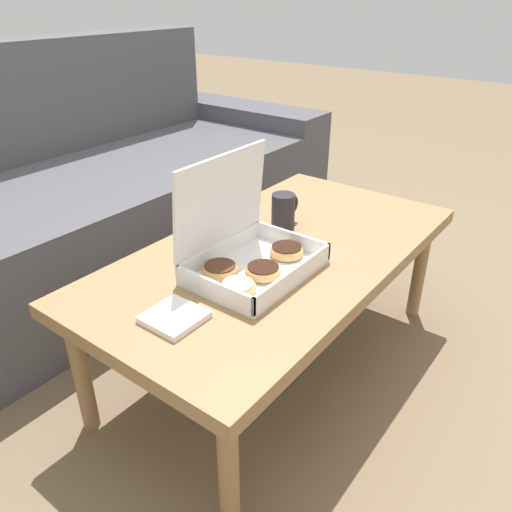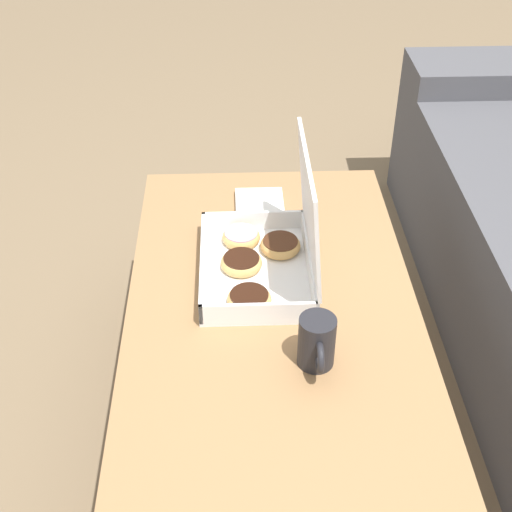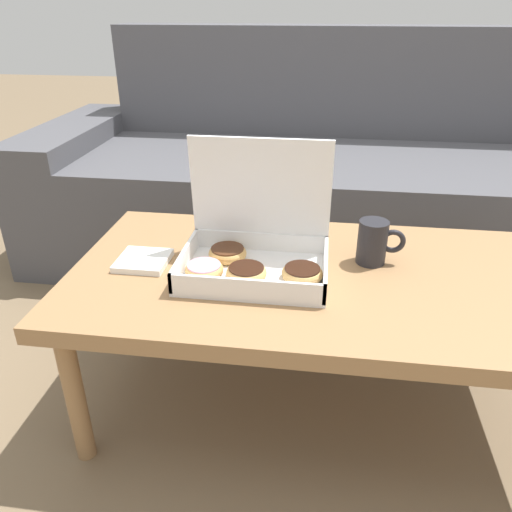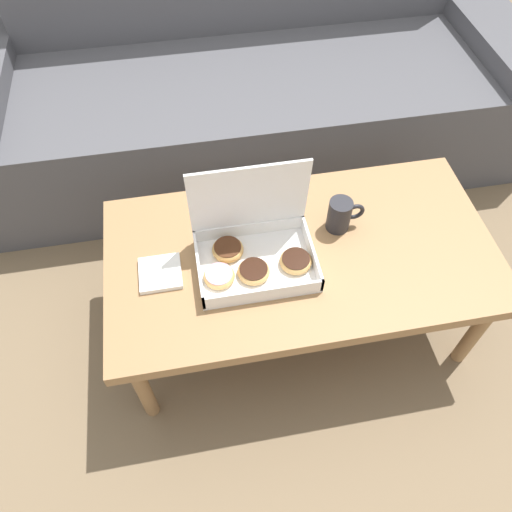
{
  "view_description": "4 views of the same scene",
  "coord_description": "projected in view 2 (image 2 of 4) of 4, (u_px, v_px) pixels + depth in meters",
  "views": [
    {
      "loc": [
        -1.03,
        -0.85,
        1.06
      ],
      "look_at": [
        -0.14,
        -0.18,
        0.45
      ],
      "focal_mm": 35.0,
      "sensor_mm": 36.0,
      "label": 1
    },
    {
      "loc": [
        1.08,
        -0.22,
        1.4
      ],
      "look_at": [
        -0.14,
        -0.18,
        0.45
      ],
      "focal_mm": 50.0,
      "sensor_mm": 36.0,
      "label": 2
    },
    {
      "loc": [
        -0.0,
        -1.18,
        0.97
      ],
      "look_at": [
        -0.14,
        -0.18,
        0.45
      ],
      "focal_mm": 35.0,
      "sensor_mm": 36.0,
      "label": 3
    },
    {
      "loc": [
        -0.29,
        -1.0,
        1.58
      ],
      "look_at": [
        -0.14,
        -0.18,
        0.45
      ],
      "focal_mm": 35.0,
      "sensor_mm": 36.0,
      "label": 4
    }
  ],
  "objects": [
    {
      "name": "pastry_box",
      "position": [
        266.0,
        252.0,
        1.55
      ],
      "size": [
        0.34,
        0.25,
        0.3
      ],
      "color": "white",
      "rests_on": "coffee_table"
    },
    {
      "name": "coffee_mug",
      "position": [
        317.0,
        343.0,
        1.33
      ],
      "size": [
        0.11,
        0.07,
        0.11
      ],
      "color": "#232328",
      "rests_on": "coffee_table"
    },
    {
      "name": "coffee_table",
      "position": [
        274.0,
        331.0,
        1.49
      ],
      "size": [
        1.16,
        0.61,
        0.4
      ],
      "color": "#997047",
      "rests_on": "ground_plane"
    },
    {
      "name": "napkin_stack",
      "position": [
        259.0,
        203.0,
        1.79
      ],
      "size": [
        0.12,
        0.12,
        0.02
      ],
      "color": "white",
      "rests_on": "coffee_table"
    },
    {
      "name": "ground_plane",
      "position": [
        332.0,
        440.0,
        1.72
      ],
      "size": [
        12.0,
        12.0,
        0.0
      ],
      "primitive_type": "plane",
      "color": "#756047"
    }
  ]
}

